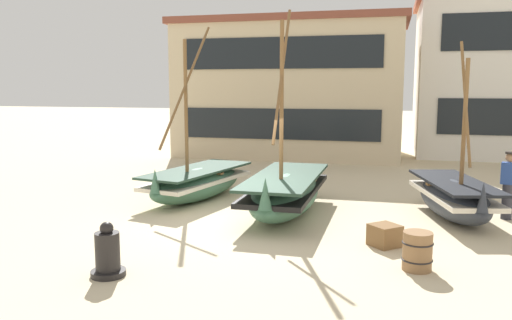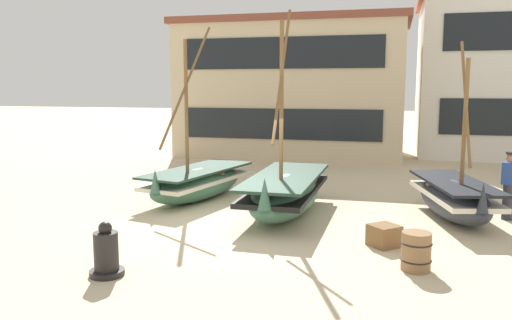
{
  "view_description": "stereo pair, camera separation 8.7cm",
  "coord_description": "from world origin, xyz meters",
  "px_view_note": "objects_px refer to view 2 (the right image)",
  "views": [
    {
      "loc": [
        3.28,
        -11.68,
        3.28
      ],
      "look_at": [
        0.0,
        1.0,
        1.4
      ],
      "focal_mm": 36.37,
      "sensor_mm": 36.0,
      "label": 1
    },
    {
      "loc": [
        3.36,
        -11.66,
        3.28
      ],
      "look_at": [
        0.0,
        1.0,
        1.4
      ],
      "focal_mm": 36.37,
      "sensor_mm": 36.0,
      "label": 2
    }
  ],
  "objects_px": {
    "capstan_winch": "(106,254)",
    "cargo_crate": "(384,236)",
    "wooden_barrel": "(416,251)",
    "fishing_boat_near_left": "(197,182)",
    "fishing_boat_far_right": "(454,197)",
    "harbor_building_main": "(293,88)",
    "fishing_boat_centre_large": "(285,192)",
    "fisherman_by_hull": "(509,186)"
  },
  "relations": [
    {
      "from": "fishing_boat_near_left",
      "to": "cargo_crate",
      "type": "xyz_separation_m",
      "value": [
        5.34,
        -3.21,
        -0.29
      ]
    },
    {
      "from": "fisherman_by_hull",
      "to": "cargo_crate",
      "type": "xyz_separation_m",
      "value": [
        -2.9,
        -3.01,
        -0.61
      ]
    },
    {
      "from": "cargo_crate",
      "to": "harbor_building_main",
      "type": "relative_size",
      "value": 0.05
    },
    {
      "from": "fishing_boat_centre_large",
      "to": "cargo_crate",
      "type": "xyz_separation_m",
      "value": [
        2.52,
        -2.17,
        -0.34
      ]
    },
    {
      "from": "capstan_winch",
      "to": "harbor_building_main",
      "type": "distance_m",
      "value": 16.92
    },
    {
      "from": "fishing_boat_centre_large",
      "to": "harbor_building_main",
      "type": "distance_m",
      "value": 12.05
    },
    {
      "from": "fishing_boat_centre_large",
      "to": "cargo_crate",
      "type": "bearing_deg",
      "value": -40.66
    },
    {
      "from": "fishing_boat_far_right",
      "to": "cargo_crate",
      "type": "height_order",
      "value": "fishing_boat_far_right"
    },
    {
      "from": "wooden_barrel",
      "to": "harbor_building_main",
      "type": "height_order",
      "value": "harbor_building_main"
    },
    {
      "from": "fisherman_by_hull",
      "to": "capstan_winch",
      "type": "relative_size",
      "value": 1.75
    },
    {
      "from": "wooden_barrel",
      "to": "cargo_crate",
      "type": "xyz_separation_m",
      "value": [
        -0.58,
        1.3,
        -0.13
      ]
    },
    {
      "from": "fishing_boat_far_right",
      "to": "harbor_building_main",
      "type": "relative_size",
      "value": 0.41
    },
    {
      "from": "fishing_boat_far_right",
      "to": "capstan_winch",
      "type": "relative_size",
      "value": 4.5
    },
    {
      "from": "fishing_boat_near_left",
      "to": "fishing_boat_centre_large",
      "type": "xyz_separation_m",
      "value": [
        2.82,
        -1.05,
        0.06
      ]
    },
    {
      "from": "fishing_boat_centre_large",
      "to": "cargo_crate",
      "type": "height_order",
      "value": "fishing_boat_centre_large"
    },
    {
      "from": "fishing_boat_centre_large",
      "to": "capstan_winch",
      "type": "height_order",
      "value": "fishing_boat_centre_large"
    },
    {
      "from": "fishing_boat_near_left",
      "to": "capstan_winch",
      "type": "xyz_separation_m",
      "value": [
        0.71,
        -6.16,
        -0.13
      ]
    },
    {
      "from": "fishing_boat_centre_large",
      "to": "fishing_boat_far_right",
      "type": "height_order",
      "value": "fishing_boat_centre_large"
    },
    {
      "from": "fishing_boat_centre_large",
      "to": "capstan_winch",
      "type": "distance_m",
      "value": 5.54
    },
    {
      "from": "fishing_boat_far_right",
      "to": "cargo_crate",
      "type": "distance_m",
      "value": 3.21
    },
    {
      "from": "fishing_boat_far_right",
      "to": "capstan_winch",
      "type": "distance_m",
      "value": 8.47
    },
    {
      "from": "wooden_barrel",
      "to": "capstan_winch",
      "type": "bearing_deg",
      "value": -162.51
    },
    {
      "from": "fishing_boat_centre_large",
      "to": "capstan_winch",
      "type": "xyz_separation_m",
      "value": [
        -2.12,
        -5.11,
        -0.18
      ]
    },
    {
      "from": "wooden_barrel",
      "to": "fishing_boat_centre_large",
      "type": "bearing_deg",
      "value": 131.75
    },
    {
      "from": "fishing_boat_centre_large",
      "to": "fisherman_by_hull",
      "type": "xyz_separation_m",
      "value": [
        5.42,
        0.84,
        0.27
      ]
    },
    {
      "from": "fishing_boat_near_left",
      "to": "harbor_building_main",
      "type": "height_order",
      "value": "harbor_building_main"
    },
    {
      "from": "fishing_boat_centre_large",
      "to": "fishing_boat_far_right",
      "type": "bearing_deg",
      "value": 8.09
    },
    {
      "from": "fishing_boat_far_right",
      "to": "cargo_crate",
      "type": "bearing_deg",
      "value": -120.48
    },
    {
      "from": "capstan_winch",
      "to": "fishing_boat_near_left",
      "type": "bearing_deg",
      "value": 96.53
    },
    {
      "from": "fisherman_by_hull",
      "to": "harbor_building_main",
      "type": "xyz_separation_m",
      "value": [
        -7.48,
        10.73,
        2.33
      ]
    },
    {
      "from": "capstan_winch",
      "to": "cargo_crate",
      "type": "xyz_separation_m",
      "value": [
        4.64,
        2.95,
        -0.16
      ]
    },
    {
      "from": "fishing_boat_near_left",
      "to": "fishing_boat_centre_large",
      "type": "bearing_deg",
      "value": -20.32
    },
    {
      "from": "fishing_boat_near_left",
      "to": "fisherman_by_hull",
      "type": "xyz_separation_m",
      "value": [
        8.25,
        -0.2,
        0.32
      ]
    },
    {
      "from": "capstan_winch",
      "to": "wooden_barrel",
      "type": "bearing_deg",
      "value": 17.49
    },
    {
      "from": "fishing_boat_centre_large",
      "to": "harbor_building_main",
      "type": "bearing_deg",
      "value": 100.1
    },
    {
      "from": "wooden_barrel",
      "to": "fishing_boat_far_right",
      "type": "bearing_deg",
      "value": 75.57
    },
    {
      "from": "wooden_barrel",
      "to": "harbor_building_main",
      "type": "relative_size",
      "value": 0.07
    },
    {
      "from": "fishing_boat_far_right",
      "to": "wooden_barrel",
      "type": "relative_size",
      "value": 6.19
    },
    {
      "from": "fishing_boat_near_left",
      "to": "capstan_winch",
      "type": "distance_m",
      "value": 6.2
    },
    {
      "from": "fishing_boat_centre_large",
      "to": "fishing_boat_far_right",
      "type": "distance_m",
      "value": 4.18
    },
    {
      "from": "capstan_winch",
      "to": "harbor_building_main",
      "type": "relative_size",
      "value": 0.09
    },
    {
      "from": "fishing_boat_near_left",
      "to": "fishing_boat_far_right",
      "type": "height_order",
      "value": "fishing_boat_near_left"
    }
  ]
}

